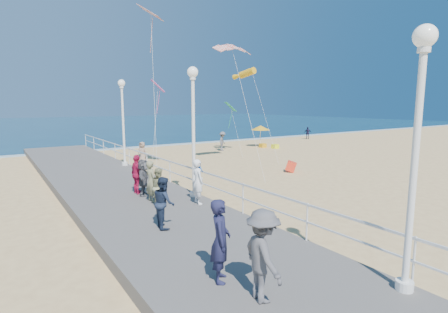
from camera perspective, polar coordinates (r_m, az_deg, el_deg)
ground at (r=18.04m, az=10.23°, el=-5.16°), size 160.00×160.00×0.00m
ocean at (r=78.61m, az=-24.94°, el=4.71°), size 160.00×90.00×0.05m
surf_line at (r=35.49m, az=-13.42°, el=1.53°), size 160.00×1.20×0.04m
boardwalk at (r=14.01m, az=-12.66°, el=-8.41°), size 5.00×44.00×0.40m
railing at (r=14.77m, az=-3.90°, el=-3.13°), size 0.05×42.00×0.55m
lamp_post_near at (r=7.78m, az=28.97°, el=3.22°), size 0.44×0.44×5.32m
lamp_post_mid at (r=14.33m, az=-5.04°, el=6.22°), size 0.44×0.44×5.32m
lamp_post_far at (r=22.63m, az=-16.20°, el=6.77°), size 0.44×0.44×5.32m
woman_holding_toddler at (r=13.54m, az=-4.30°, el=-4.11°), size 0.45×0.66×1.75m
toddler_held at (r=13.66m, az=-4.08°, el=-2.38°), size 0.32×0.40×0.80m
spectator_0 at (r=7.76m, az=-0.59°, el=-13.54°), size 0.73×0.80×1.84m
spectator_1 at (r=13.49m, az=-10.55°, el=-4.91°), size 0.72×0.83×1.46m
spectator_2 at (r=7.09m, az=6.37°, el=-15.76°), size 0.92×1.31×1.85m
spectator_3 at (r=15.43m, az=-14.01°, el=-2.85°), size 0.45×1.01×1.71m
spectator_5 at (r=15.11m, az=-13.02°, el=-3.35°), size 1.18×1.45×1.55m
spectator_6 at (r=14.12m, az=-11.81°, el=-3.96°), size 0.45×0.63×1.64m
spectator_7 at (r=11.12m, az=-9.80°, el=-7.38°), size 0.75×0.89×1.62m
beach_walker_a at (r=31.80m, az=-0.25°, el=2.51°), size 1.28×1.24×1.75m
beach_walker_b at (r=43.69m, az=13.51°, el=3.75°), size 0.89×0.85×1.48m
beach_walker_c at (r=25.89m, az=-13.19°, el=0.65°), size 0.79×0.90×1.55m
box_kite at (r=22.28m, az=10.86°, el=-1.77°), size 0.89×0.89×0.74m
beach_umbrella at (r=34.79m, az=5.96°, el=4.69°), size 1.90×1.90×2.14m
beach_chair_left at (r=34.46m, az=6.35°, el=1.80°), size 0.55×0.55×0.40m
beach_chair_right at (r=33.90m, az=8.35°, el=1.64°), size 0.55×0.55×0.40m
kite_parafoil at (r=23.87m, az=1.45°, el=17.51°), size 2.66×0.94×0.65m
kite_windsock at (r=29.32m, az=3.84°, el=13.46°), size 0.99×2.59×1.06m
kite_diamond_pink at (r=23.26m, az=-10.74°, el=11.25°), size 1.17×1.35×0.80m
kite_diamond_green at (r=30.94m, az=1.07°, el=8.13°), size 1.32×1.48×0.83m
kite_diamond_redwhite at (r=21.73m, az=-11.87°, el=21.95°), size 1.78×1.81×0.70m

